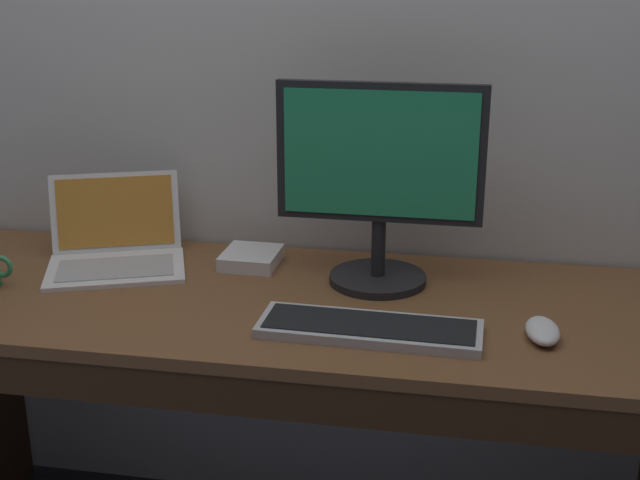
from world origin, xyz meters
TOP-DOWN VIEW (x-y plane):
  - desk at (0.00, -0.01)m, footprint 1.83×0.66m
  - laptop_white at (-0.46, 0.13)m, footprint 0.40×0.38m
  - external_monitor at (0.19, 0.12)m, footprint 0.46×0.22m
  - wired_keyboard at (0.20, -0.15)m, footprint 0.45×0.16m
  - computer_mouse at (0.54, -0.11)m, footprint 0.08×0.13m
  - external_drive_box at (-0.13, 0.19)m, footprint 0.14×0.15m

SIDE VIEW (x-z plane):
  - desk at x=0.00m, z-range 0.15..0.92m
  - wired_keyboard at x=0.20m, z-range 0.77..0.79m
  - external_drive_box at x=-0.13m, z-range 0.77..0.80m
  - computer_mouse at x=0.54m, z-range 0.77..0.80m
  - laptop_white at x=-0.46m, z-range 0.71..0.91m
  - external_monitor at x=0.19m, z-range 0.78..1.24m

